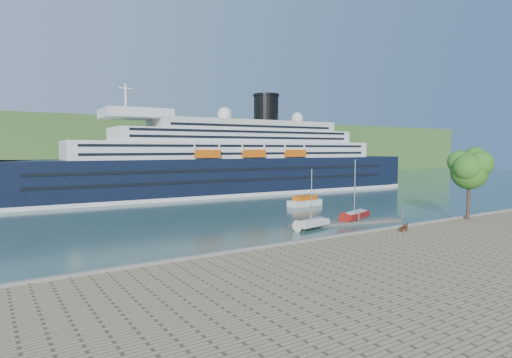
{
  "coord_description": "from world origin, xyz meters",
  "views": [
    {
      "loc": [
        -47.2,
        -38.88,
        11.94
      ],
      "look_at": [
        -2.84,
        30.0,
        6.11
      ],
      "focal_mm": 30.0,
      "sensor_mm": 36.0,
      "label": 1
    }
  ],
  "objects": [
    {
      "name": "ground",
      "position": [
        0.0,
        0.0,
        0.0
      ],
      "size": [
        400.0,
        400.0,
        0.0
      ],
      "primitive_type": "plane",
      "color": "#305652",
      "rests_on": "ground"
    },
    {
      "name": "far_hillside",
      "position": [
        0.0,
        145.0,
        12.0
      ],
      "size": [
        400.0,
        50.0,
        24.0
      ],
      "primitive_type": "cube",
      "color": "#366127",
      "rests_on": "ground"
    },
    {
      "name": "quay_coping",
      "position": [
        0.0,
        -0.2,
        1.15
      ],
      "size": [
        220.0,
        0.5,
        0.3
      ],
      "primitive_type": "cube",
      "color": "slate",
      "rests_on": "promenade"
    },
    {
      "name": "cruise_ship",
      "position": [
        6.57,
        59.65,
        13.48
      ],
      "size": [
        120.7,
        22.81,
        26.96
      ],
      "primitive_type": null,
      "rotation": [
        0.0,
        0.0,
        -0.04
      ],
      "color": "black",
      "rests_on": "ground"
    },
    {
      "name": "park_bench",
      "position": [
        -0.32,
        -2.27,
        1.54
      ],
      "size": [
        1.82,
        1.13,
        1.09
      ],
      "primitive_type": null,
      "rotation": [
        0.0,
        0.0,
        0.27
      ],
      "color": "#4C2415",
      "rests_on": "promenade"
    },
    {
      "name": "promenade_tree",
      "position": [
        15.94,
        -1.5,
        7.06
      ],
      "size": [
        7.31,
        7.31,
        12.11
      ],
      "primitive_type": null,
      "color": "#245C18",
      "rests_on": "promenade"
    },
    {
      "name": "floating_pontoon",
      "position": [
        1.3,
        9.74,
        0.22
      ],
      "size": [
        19.42,
        6.46,
        0.43
      ],
      "primitive_type": null,
      "rotation": [
        0.0,
        0.0,
        -0.22
      ],
      "color": "#68635C",
      "rests_on": "ground"
    },
    {
      "name": "sailboat_white_near",
      "position": [
        -5.96,
        9.43,
        4.28
      ],
      "size": [
        6.87,
        3.18,
        8.57
      ],
      "primitive_type": null,
      "rotation": [
        0.0,
        0.0,
        0.21
      ],
      "color": "silver",
      "rests_on": "ground"
    },
    {
      "name": "sailboat_red",
      "position": [
        4.43,
        10.9,
        4.84
      ],
      "size": [
        7.76,
        4.4,
        9.68
      ],
      "primitive_type": null,
      "rotation": [
        0.0,
        0.0,
        0.33
      ],
      "color": "maroon",
      "rests_on": "ground"
    },
    {
      "name": "tender_launch",
      "position": [
        9.38,
        30.12,
        1.09
      ],
      "size": [
        8.13,
        3.55,
        2.18
      ],
      "primitive_type": null,
      "rotation": [
        0.0,
        0.0,
        0.11
      ],
      "color": "#D6560C",
      "rests_on": "ground"
    }
  ]
}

